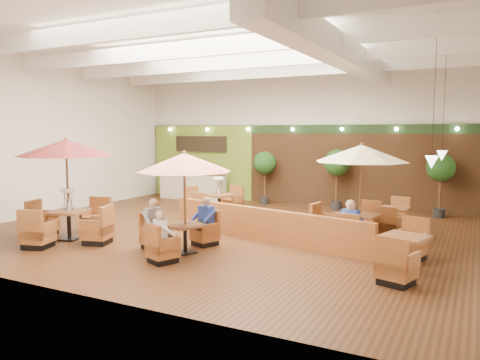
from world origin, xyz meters
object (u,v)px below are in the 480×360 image
Objects in this scene: service_counter at (193,186)px; topiary_2 at (441,170)px; table_1 at (182,179)px; table_3 at (213,202)px; booth_divider at (263,225)px; table_5 at (394,220)px; diner_0 at (162,231)px; diner_3 at (351,220)px; diner_1 at (205,216)px; diner_2 at (155,219)px; topiary_0 at (265,165)px; table_4 at (404,254)px; topiary_1 at (337,165)px; table_0 at (67,171)px; table_2 at (359,171)px; diner_4 at (351,221)px.

service_counter is 1.35× the size of topiary_2.
table_3 is at bearing 135.19° from table_1.
booth_divider is 4.14m from table_5.
diner_0 is 4.63m from diner_3.
diner_3 reaches higher than diner_1.
diner_1 is 0.99× the size of diner_2.
topiary_0 is at bearing -147.73° from diner_2.
diner_1 is (-4.97, 0.02, 0.39)m from table_4.
table_5 is 1.07× the size of topiary_1.
table_4 is at bearing -73.20° from table_5.
table_1 is 1.22× the size of topiary_0.
table_3 is 3.22× the size of diner_3.
diner_0 is (-4.11, -5.85, 0.40)m from table_5.
table_0 is 3.98m from diner_1.
table_5 is (8.94, -2.85, -0.24)m from service_counter.
diner_2 reaches higher than service_counter.
diner_1 reaches higher than booth_divider.
diner_0 reaches higher than table_4.
diner_0 is (-1.52, -8.90, -0.96)m from topiary_1.
topiary_0 is at bearing 58.77° from table_0.
topiary_2 is (5.20, 7.98, -0.16)m from table_1.
table_1 is 3.17× the size of diner_2.
table_5 is 3.47m from topiary_2.
table_2 is (8.30, -4.73, 1.34)m from service_counter.
table_2 is at bearing 63.55° from table_1.
topiary_2 reaches higher than table_3.
table_5 is 2.94m from diner_4.
topiary_0 is at bearing -62.32° from diner_1.
table_1 is 6.62m from table_5.
topiary_2 reaches higher than diner_3.
table_1 is at bearing 118.40° from diner_2.
table_1 is 1.14× the size of topiary_1.
topiary_2 reaches higher than diner_2.
topiary_1 is at bearing 0.00° from topiary_0.
table_4 is 3.59× the size of diner_4.
table_3 reaches higher than diner_1.
topiary_1 is 1.03× the size of topiary_2.
table_4 is (5.03, 0.90, -1.44)m from table_1.
service_counter is at bearing 151.34° from diner_0.
diner_2 is at bearing -10.92° from table_0.
diner_3 reaches higher than booth_divider.
table_3 is at bearing -138.50° from topiary_1.
service_counter is at bearing -178.20° from topiary_1.
table_0 is 1.08× the size of table_2.
service_counter is 9.95m from diner_0.
diner_1 is at bearing 109.01° from table_1.
table_1 reaches higher than topiary_1.
table_0 is 1.07× the size of table_3.
diner_1 is at bearing -123.30° from booth_divider.
table_0 reaches higher than topiary_1.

